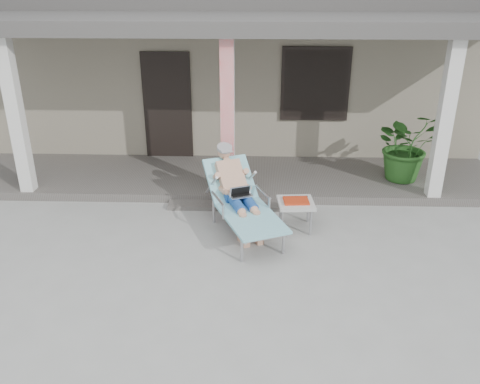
{
  "coord_description": "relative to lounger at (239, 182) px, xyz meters",
  "views": [
    {
      "loc": [
        0.47,
        -5.88,
        3.74
      ],
      "look_at": [
        0.25,
        0.6,
        0.85
      ],
      "focal_mm": 38.0,
      "sensor_mm": 36.0,
      "label": 1
    }
  ],
  "objects": [
    {
      "name": "side_table",
      "position": [
        0.86,
        0.03,
        -0.36
      ],
      "size": [
        0.58,
        0.58,
        0.49
      ],
      "rotation": [
        0.0,
        0.0,
        0.08
      ],
      "color": "beige",
      "rests_on": "ground"
    },
    {
      "name": "porch_overhang",
      "position": [
        -0.23,
        1.82,
        2.02
      ],
      "size": [
        10.0,
        2.3,
        2.85
      ],
      "color": "silver",
      "rests_on": "porch_deck"
    },
    {
      "name": "porch_step",
      "position": [
        -0.23,
        0.73,
        -0.74
      ],
      "size": [
        2.0,
        0.3,
        0.07
      ],
      "primitive_type": "cube",
      "color": "#605B56",
      "rests_on": "ground"
    },
    {
      "name": "lounger",
      "position": [
        0.0,
        0.0,
        0.0
      ],
      "size": [
        1.37,
        1.99,
        1.26
      ],
      "rotation": [
        0.0,
        0.0,
        0.39
      ],
      "color": "#B7B7BC",
      "rests_on": "ground"
    },
    {
      "name": "ground",
      "position": [
        -0.23,
        -1.12,
        -0.77
      ],
      "size": [
        60.0,
        60.0,
        0.0
      ],
      "primitive_type": "plane",
      "color": "#9E9E99",
      "rests_on": "ground"
    },
    {
      "name": "potted_palm",
      "position": [
        2.95,
        1.76,
        0.03
      ],
      "size": [
        1.38,
        1.27,
        1.3
      ],
      "primitive_type": "imported",
      "rotation": [
        0.0,
        0.0,
        0.25
      ],
      "color": "#26591E",
      "rests_on": "porch_deck"
    },
    {
      "name": "porch_deck",
      "position": [
        -0.23,
        1.88,
        -0.7
      ],
      "size": [
        10.0,
        2.0,
        0.15
      ],
      "primitive_type": "cube",
      "color": "#605B56",
      "rests_on": "ground"
    },
    {
      "name": "house",
      "position": [
        -0.23,
        5.37,
        0.89
      ],
      "size": [
        10.4,
        5.4,
        3.3
      ],
      "color": "gray",
      "rests_on": "ground"
    }
  ]
}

